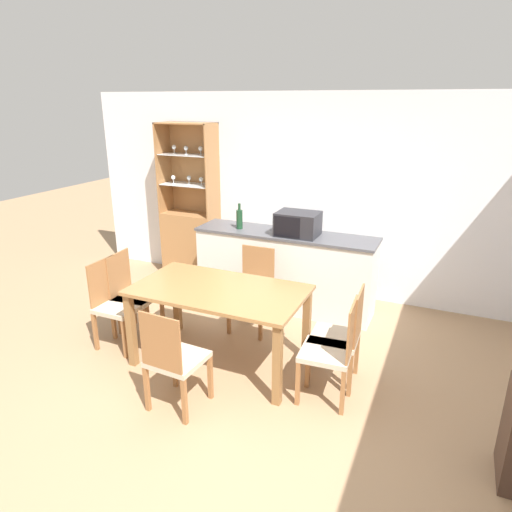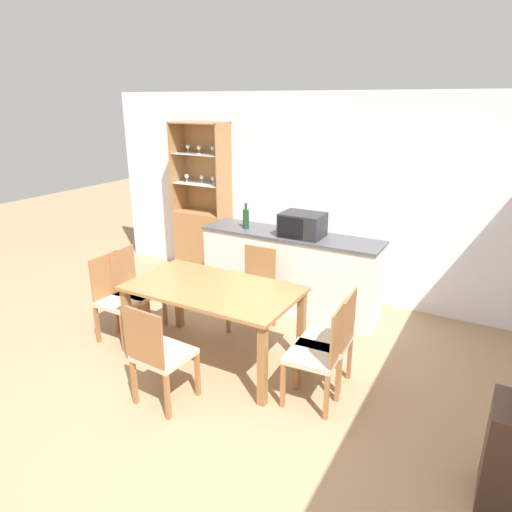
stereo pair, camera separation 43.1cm
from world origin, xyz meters
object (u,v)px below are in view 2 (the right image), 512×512
at_px(dining_chair_side_left_near, 118,299).
at_px(dining_chair_side_right_far, 330,340).
at_px(dining_chair_side_right_near, 319,354).
at_px(microwave, 302,225).
at_px(display_cabinet, 203,232).
at_px(dining_chair_head_near, 160,355).
at_px(dining_chair_side_left_far, 136,290).
at_px(wine_bottle, 246,218).
at_px(dining_chair_head_far, 254,290).
at_px(dining_table, 213,297).

relative_size(dining_chair_side_left_near, dining_chair_side_right_far, 1.00).
bearing_deg(dining_chair_side_right_near, dining_chair_side_left_near, 86.22).
xyz_separation_m(dining_chair_side_right_far, microwave, (-0.85, 1.27, 0.63)).
height_order(display_cabinet, dining_chair_head_near, display_cabinet).
distance_m(dining_chair_side_left_far, microwave, 2.01).
height_order(dining_chair_side_right_far, wine_bottle, wine_bottle).
distance_m(dining_chair_side_left_far, wine_bottle, 1.56).
bearing_deg(dining_chair_head_far, dining_chair_side_left_near, 37.92).
xyz_separation_m(dining_chair_side_left_far, wine_bottle, (0.67, 1.27, 0.62)).
bearing_deg(display_cabinet, wine_bottle, -27.08).
relative_size(display_cabinet, microwave, 4.48).
relative_size(display_cabinet, dining_chair_side_left_near, 2.36).
xyz_separation_m(display_cabinet, microwave, (1.77, -0.51, 0.46)).
xyz_separation_m(dining_chair_head_far, dining_chair_side_right_far, (1.13, -0.64, 0.00)).
bearing_deg(dining_chair_side_left_near, dining_chair_head_far, 129.17).
distance_m(dining_chair_head_near, wine_bottle, 2.31).
distance_m(dining_chair_side_left_far, dining_chair_side_right_near, 2.28).
bearing_deg(dining_chair_head_near, dining_chair_side_right_far, 42.12).
xyz_separation_m(dining_chair_side_left_near, dining_chair_side_right_far, (2.26, 0.27, 0.00)).
height_order(dining_chair_side_left_far, dining_chair_side_right_near, same).
distance_m(dining_table, dining_chair_head_near, 0.81).
relative_size(dining_chair_side_left_near, microwave, 1.90).
height_order(dining_table, dining_chair_side_right_far, dining_chair_side_right_far).
bearing_deg(dining_chair_side_left_far, dining_chair_side_left_near, -4.36).
relative_size(dining_chair_head_far, microwave, 1.90).
relative_size(dining_chair_side_left_far, wine_bottle, 2.93).
xyz_separation_m(dining_chair_head_near, microwave, (0.29, 2.19, 0.63)).
height_order(dining_chair_head_near, wine_bottle, wine_bottle).
xyz_separation_m(dining_table, dining_chair_side_left_near, (-1.13, -0.14, -0.22)).
distance_m(dining_chair_side_left_near, dining_chair_side_left_far, 0.27).
bearing_deg(dining_table, display_cabinet, 127.73).
xyz_separation_m(dining_chair_side_left_near, wine_bottle, (0.67, 1.53, 0.62)).
height_order(dining_chair_head_far, dining_chair_head_near, same).
bearing_deg(wine_bottle, dining_chair_head_near, -78.15).
distance_m(dining_table, dining_chair_side_left_far, 1.16).
bearing_deg(dining_chair_side_right_near, display_cabinet, 48.01).
relative_size(dining_chair_head_far, dining_chair_side_left_far, 1.00).
distance_m(dining_chair_side_right_far, dining_chair_head_near, 1.46).
distance_m(dining_chair_head_far, microwave, 0.94).
height_order(dining_chair_head_far, wine_bottle, wine_bottle).
bearing_deg(display_cabinet, dining_table, -52.27).
bearing_deg(dining_chair_side_left_far, dining_table, 79.02).
height_order(microwave, wine_bottle, wine_bottle).
height_order(dining_table, dining_chair_side_left_near, dining_chair_side_left_near).
relative_size(dining_chair_head_far, dining_chair_side_right_far, 1.00).
bearing_deg(dining_chair_side_left_near, dining_chair_side_left_far, -179.76).
bearing_deg(dining_chair_side_right_near, wine_bottle, 42.24).
bearing_deg(microwave, dining_table, -101.33).
bearing_deg(dining_chair_side_left_far, dining_chair_head_near, 46.83).
distance_m(display_cabinet, dining_chair_side_right_near, 3.34).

